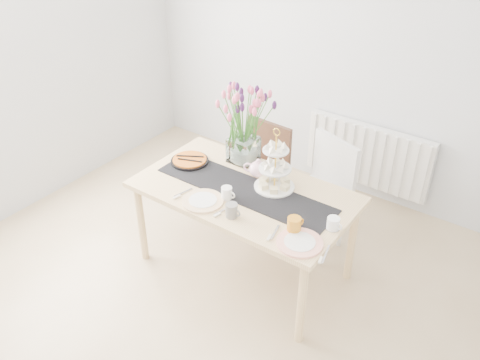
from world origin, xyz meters
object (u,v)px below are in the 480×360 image
Objects in this scene: radiator at (367,155)px; mug_orange at (294,225)px; dining_table at (244,198)px; chair_brown at (260,166)px; mug_grey at (232,210)px; teapot at (258,169)px; cream_jug at (333,223)px; tart_tin at (190,161)px; mug_white at (227,193)px; plate_left at (203,201)px; chair_white at (322,185)px; plate_right at (300,243)px; cake_stand at (275,174)px; tulip_vase at (244,115)px.

mug_orange reaches higher than radiator.
dining_table is 0.74m from chair_brown.
mug_grey is (0.41, -0.98, 0.28)m from chair_brown.
mug_grey is at bearing -69.64° from dining_table.
cream_jug is (0.75, -0.24, -0.03)m from teapot.
tart_tin is 0.59m from mug_white.
mug_grey reaches higher than tart_tin.
tart_tin is 0.56m from plate_left.
tart_tin is at bearing 96.45° from mug_orange.
chair_white reaches higher than cream_jug.
dining_table is 16.09× the size of mug_grey.
cream_jug is at bearing -4.36° from tart_tin.
plate_left is (-0.11, -0.13, -0.04)m from mug_white.
plate_right is at bearing -111.42° from mug_orange.
teapot is at bearing 73.53° from mug_orange.
tart_tin is (-1.31, 0.10, -0.03)m from cream_jug.
teapot is 0.70m from mug_orange.
mug_white is 0.18m from plate_left.
tart_tin is 3.20× the size of mug_white.
cream_jug is at bearing -2.79° from dining_table.
teapot is 0.37m from mug_white.
dining_table is 3.66× the size of cake_stand.
dining_table is 0.34m from plate_left.
chair_white is 1.03m from mug_grey.
mug_orange reaches higher than tart_tin.
tulip_vase reaches higher than plate_left.
tulip_vase is (-0.59, -1.17, 0.70)m from radiator.
plate_right is (0.67, -0.13, -0.04)m from mug_white.
dining_table is 0.36m from mug_grey.
cake_stand is (0.41, -0.19, -0.28)m from tulip_vase.
mug_orange is at bearing -54.07° from teapot.
chair_white reaches higher than chair_brown.
mug_orange is (0.54, -0.21, 0.13)m from dining_table.
chair_brown is at bearing -159.91° from chair_white.
teapot is (-0.36, -1.30, 0.37)m from radiator.
tart_tin reaches higher than plate_right.
mug_white is at bearing 105.58° from mug_orange.
radiator is 11.08× the size of mug_orange.
chair_brown is 10.59× the size of cream_jug.
plate_left is (-0.27, 0.02, -0.04)m from mug_grey.
cream_jug reaches higher than plate_right.
chair_brown is 2.06× the size of cake_stand.
tart_tin is (-0.92, -1.45, 0.32)m from radiator.
dining_table is at bearing -62.59° from chair_brown.
mug_orange is (1.12, -0.28, 0.04)m from tart_tin.
mug_white is at bearing -67.21° from tulip_vase.
tulip_vase is at bearing 110.74° from mug_white.
cake_stand is (0.17, 0.15, 0.20)m from dining_table.
chair_brown is 0.77m from cake_stand.
plate_right is (0.09, -0.08, -0.05)m from mug_orange.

